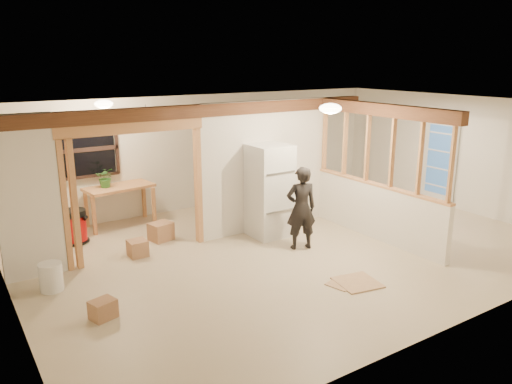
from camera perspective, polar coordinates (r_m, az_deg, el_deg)
floor at (r=8.95m, az=4.31°, el=-6.38°), size 9.00×6.50×0.01m
ceiling at (r=8.37m, az=4.64°, el=9.80°), size 9.00×6.50×0.01m
wall_back at (r=11.26m, az=-5.67°, el=4.69°), size 9.00×0.01×2.50m
wall_front at (r=6.42m, az=22.46°, el=-4.34°), size 9.00×0.01×2.50m
wall_left at (r=6.91m, az=-26.69°, el=-3.47°), size 0.01×6.50×2.50m
wall_right at (r=11.82m, az=22.10°, el=4.14°), size 0.01×6.50×2.50m
partition_left_stub at (r=8.11m, az=-24.62°, el=-0.67°), size 0.90×0.12×2.50m
partition_center at (r=9.63m, az=1.07°, el=3.01°), size 2.80×0.12×2.50m
doorway_frame at (r=8.52m, az=-13.56°, el=-0.05°), size 2.46×0.14×2.20m
header_beam_back at (r=8.85m, az=-5.43°, el=9.28°), size 7.00×0.18×0.22m
header_beam_right at (r=9.17m, az=14.24°, el=9.09°), size 0.18×3.30×0.22m
pony_wall at (r=9.53m, az=13.52°, el=-2.21°), size 0.12×3.20×1.00m
stud_partition at (r=9.26m, az=13.95°, el=4.67°), size 0.14×3.20×1.32m
window_back at (r=10.22m, az=-18.56°, el=4.64°), size 1.12×0.10×1.10m
french_door at (r=12.03m, az=20.22°, el=3.28°), size 0.12×0.86×2.00m
ceiling_dome_main at (r=8.18m, az=8.50°, el=9.43°), size 0.36×0.36×0.16m
ceiling_dome_util at (r=9.30m, az=-17.02°, el=9.60°), size 0.32×0.32×0.14m
hanging_bulb at (r=8.82m, az=-12.43°, el=7.68°), size 0.07×0.07×0.07m
refrigerator at (r=9.30m, az=1.55°, el=0.15°), size 0.72×0.69×1.74m
woman at (r=8.70m, az=5.18°, el=-1.84°), size 0.62×0.51×1.48m
work_table at (r=10.31m, az=-15.25°, el=-1.53°), size 1.38×0.82×0.82m
potted_plant at (r=10.12m, az=-16.80°, el=1.62°), size 0.45×0.42×0.40m
shop_vac at (r=9.62m, az=-20.05°, el=-3.71°), size 0.52×0.52×0.63m
bookshelf at (r=12.56m, az=5.43°, el=4.00°), size 0.87×0.29×1.74m
bucket at (r=7.86m, az=-22.38°, el=-8.97°), size 0.41×0.41×0.42m
box_util_a at (r=9.40m, az=-10.82°, el=-4.44°), size 0.46×0.42×0.33m
box_util_b at (r=8.74m, az=-13.38°, el=-6.27°), size 0.30×0.30×0.28m
box_front at (r=6.89m, az=-17.08°, el=-12.69°), size 0.37×0.33×0.25m
floor_panel_near at (r=7.73m, az=11.52°, el=-10.09°), size 0.70×0.70×0.02m
floor_panel_far at (r=7.68m, az=9.90°, el=-10.21°), size 0.53×0.47×0.01m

